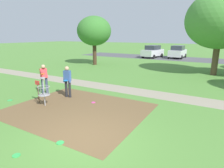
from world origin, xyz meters
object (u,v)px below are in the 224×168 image
parked_car_leftmost (153,51)px  frisbee_mid_grass (16,155)px  player_foreground_watching (44,77)px  frisbee_by_tee (93,102)px  player_throwing (67,80)px  frisbee_far_right (60,143)px  parked_car_center_left (178,52)px  tree_near_left (94,31)px  disc_golf_basket (43,90)px  tree_mid_left (221,20)px  frisbee_near_basket (10,100)px

parked_car_leftmost → frisbee_mid_grass: bearing=-79.5°
player_foreground_watching → frisbee_by_tee: player_foreground_watching is taller
frisbee_by_tee → player_throwing: bearing=178.3°
player_foreground_watching → player_throwing: bearing=6.6°
frisbee_far_right → parked_car_leftmost: 25.32m
parked_car_center_left → parked_car_leftmost: bearing=-160.3°
player_throwing → frisbee_mid_grass: (2.42, -4.73, -0.96)m
frisbee_far_right → tree_near_left: bearing=121.5°
player_throwing → tree_near_left: (-5.73, 10.63, 2.79)m
disc_golf_basket → parked_car_center_left: size_ratio=0.33×
player_throwing → frisbee_far_right: bearing=-50.3°
parked_car_leftmost → parked_car_center_left: same height
parked_car_leftmost → player_throwing: bearing=-83.6°
player_throwing → frisbee_far_right: size_ratio=6.88×
frisbee_far_right → tree_mid_left: 15.62m
frisbee_by_tee → frisbee_far_right: size_ratio=0.83×
parked_car_leftmost → tree_mid_left: bearing=-48.9°
frisbee_far_right → frisbee_near_basket: bearing=162.6°
tree_near_left → tree_mid_left: 12.29m
disc_golf_basket → player_throwing: size_ratio=0.81×
disc_golf_basket → frisbee_mid_grass: size_ratio=6.21×
disc_golf_basket → tree_near_left: size_ratio=0.26×
frisbee_mid_grass → frisbee_near_basket: bearing=149.4°
disc_golf_basket → player_throwing: player_throwing is taller
frisbee_near_basket → tree_mid_left: 16.23m
player_throwing → parked_car_center_left: parked_car_center_left is taller
frisbee_near_basket → frisbee_far_right: same height
player_throwing → frisbee_by_tee: size_ratio=8.28×
frisbee_mid_grass → tree_near_left: size_ratio=0.04×
frisbee_mid_grass → parked_car_leftmost: bearing=100.5°
frisbee_near_basket → parked_car_leftmost: bearing=90.3°
disc_golf_basket → tree_mid_left: size_ratio=0.20×
frisbee_far_right → frisbee_by_tee: bearing=109.7°
player_throwing → tree_near_left: bearing=118.3°
player_foreground_watching → tree_mid_left: 14.21m
player_foreground_watching → tree_near_left: 11.90m
tree_mid_left → player_foreground_watching: bearing=-126.3°
player_throwing → frisbee_by_tee: player_throwing is taller
player_throwing → tree_mid_left: bearing=59.1°
frisbee_near_basket → tree_near_left: size_ratio=0.05×
player_foreground_watching → player_throwing: same height
tree_near_left → parked_car_center_left: tree_near_left is taller
frisbee_by_tee → parked_car_center_left: bearing=91.6°
player_throwing → frisbee_near_basket: (-2.24, -1.98, -0.96)m
player_foreground_watching → tree_near_left: tree_near_left is taller
player_foreground_watching → parked_car_leftmost: size_ratio=0.39×
disc_golf_basket → frisbee_near_basket: (-2.13, -0.42, -0.74)m
parked_car_center_left → frisbee_mid_grass: bearing=-87.2°
frisbee_mid_grass → player_throwing: bearing=117.1°
tree_near_left → parked_car_center_left: size_ratio=1.27×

